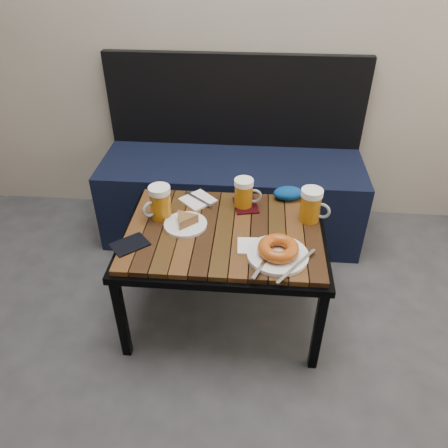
# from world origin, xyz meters

# --- Properties ---
(bench) EXTENTS (1.40, 0.50, 0.95)m
(bench) POSITION_xyz_m (0.11, 1.76, 0.27)
(bench) COLOR black
(bench) RESTS_ON ground
(cafe_table) EXTENTS (0.84, 0.62, 0.47)m
(cafe_table) POSITION_xyz_m (0.12, 1.10, 0.43)
(cafe_table) COLOR black
(cafe_table) RESTS_ON ground
(beer_mug_left) EXTENTS (0.13, 0.13, 0.15)m
(beer_mug_left) POSITION_xyz_m (-0.16, 1.17, 0.55)
(beer_mug_left) COLOR #AE680E
(beer_mug_left) RESTS_ON cafe_table
(beer_mug_centre) EXTENTS (0.12, 0.08, 0.13)m
(beer_mug_centre) POSITION_xyz_m (0.19, 1.28, 0.54)
(beer_mug_centre) COLOR #AE680E
(beer_mug_centre) RESTS_ON cafe_table
(beer_mug_right) EXTENTS (0.14, 0.11, 0.15)m
(beer_mug_right) POSITION_xyz_m (0.47, 1.20, 0.54)
(beer_mug_right) COLOR #AE680E
(beer_mug_right) RESTS_ON cafe_table
(plate_pie) EXTENTS (0.18, 0.18, 0.05)m
(plate_pie) POSITION_xyz_m (-0.05, 1.12, 0.49)
(plate_pie) COLOR white
(plate_pie) RESTS_ON cafe_table
(plate_bagel) EXTENTS (0.26, 0.29, 0.06)m
(plate_bagel) POSITION_xyz_m (0.33, 0.95, 0.50)
(plate_bagel) COLOR white
(plate_bagel) RESTS_ON cafe_table
(napkin_left) EXTENTS (0.18, 0.18, 0.01)m
(napkin_left) POSITION_xyz_m (-0.02, 1.31, 0.48)
(napkin_left) COLOR white
(napkin_left) RESTS_ON cafe_table
(napkin_right) EXTENTS (0.12, 0.11, 0.01)m
(napkin_right) POSITION_xyz_m (0.24, 1.00, 0.48)
(napkin_right) COLOR white
(napkin_right) RESTS_ON cafe_table
(passport_navy) EXTENTS (0.17, 0.16, 0.01)m
(passport_navy) POSITION_xyz_m (-0.24, 0.97, 0.48)
(passport_navy) COLOR black
(passport_navy) RESTS_ON cafe_table
(passport_burgundy) EXTENTS (0.13, 0.16, 0.01)m
(passport_burgundy) POSITION_xyz_m (0.20, 1.29, 0.48)
(passport_burgundy) COLOR black
(passport_burgundy) RESTS_ON cafe_table
(knit_pouch) EXTENTS (0.14, 0.10, 0.06)m
(knit_pouch) POSITION_xyz_m (0.38, 1.36, 0.50)
(knit_pouch) COLOR #050C81
(knit_pouch) RESTS_ON cafe_table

